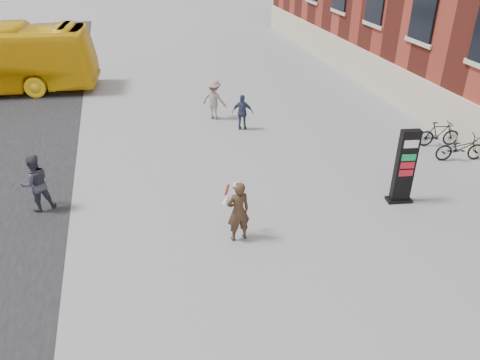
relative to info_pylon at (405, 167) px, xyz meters
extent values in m
plane|color=#9E9EA3|center=(-4.93, -1.08, -1.20)|extent=(100.00, 100.00, 0.00)
cube|color=beige|center=(4.51, 4.92, -0.30)|extent=(0.18, 44.00, 1.80)
cube|color=black|center=(0.00, 0.00, 0.00)|extent=(0.61, 0.32, 2.40)
cube|color=black|center=(0.00, 0.00, -1.15)|extent=(0.82, 0.50, 0.10)
cube|color=white|center=(0.00, 0.00, 0.82)|extent=(0.47, 0.33, 0.24)
cube|color=#0B7D42|center=(0.00, 0.00, 0.38)|extent=(0.47, 0.33, 0.21)
cube|color=maroon|center=(0.00, 0.00, 0.13)|extent=(0.47, 0.33, 0.21)
cube|color=maroon|center=(0.00, 0.00, -0.13)|extent=(0.47, 0.33, 0.21)
imported|color=black|center=(-5.35, -0.67, -0.31)|extent=(0.70, 0.51, 1.78)
cylinder|color=white|center=(-5.35, -0.67, 0.50)|extent=(0.25, 0.25, 0.06)
cone|color=white|center=(-5.17, -0.39, 0.01)|extent=(0.26, 0.27, 0.43)
cylinder|color=maroon|center=(-5.17, -0.39, 0.27)|extent=(0.14, 0.16, 0.37)
cone|color=white|center=(-5.60, -0.44, 0.01)|extent=(0.26, 0.25, 0.43)
cylinder|color=maroon|center=(-5.60, -0.44, 0.27)|extent=(0.15, 0.14, 0.37)
imported|color=#333541|center=(-10.78, 2.30, -0.30)|extent=(1.06, 0.94, 1.79)
imported|color=gray|center=(-4.15, 8.33, -0.32)|extent=(1.29, 1.22, 1.75)
imported|color=#2F3852|center=(-3.26, 6.81, -0.44)|extent=(0.96, 0.67, 1.51)
imported|color=black|center=(3.67, 2.05, -0.72)|extent=(1.90, 0.94, 0.96)
imported|color=black|center=(3.67, 3.34, -0.70)|extent=(1.70, 0.74, 0.99)
camera|label=1|loc=(-7.92, -10.86, 6.47)|focal=35.00mm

